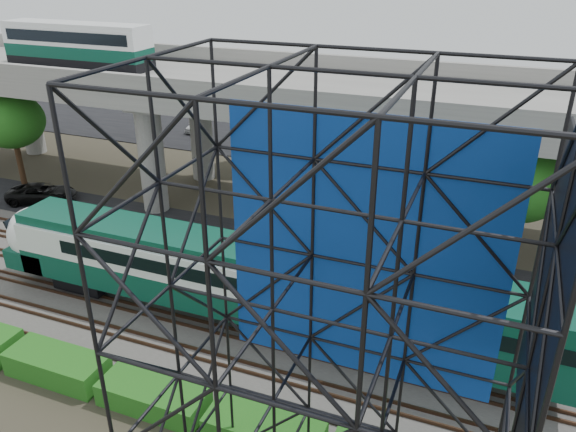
% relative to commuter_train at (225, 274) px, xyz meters
% --- Properties ---
extents(ground, '(140.00, 140.00, 0.00)m').
position_rel_commuter_train_xyz_m(ground, '(-1.15, -2.00, -2.88)').
color(ground, '#474233').
rests_on(ground, ground).
extents(ballast_bed, '(90.00, 12.00, 0.20)m').
position_rel_commuter_train_xyz_m(ballast_bed, '(-1.15, 0.00, -2.78)').
color(ballast_bed, slate).
rests_on(ballast_bed, ground).
extents(service_road, '(90.00, 5.00, 0.08)m').
position_rel_commuter_train_xyz_m(service_road, '(-1.15, 8.50, -2.84)').
color(service_road, black).
rests_on(service_road, ground).
extents(parking_lot, '(90.00, 18.00, 0.08)m').
position_rel_commuter_train_xyz_m(parking_lot, '(-1.15, 32.00, -2.84)').
color(parking_lot, black).
rests_on(parking_lot, ground).
extents(harbor_water, '(140.00, 40.00, 0.03)m').
position_rel_commuter_train_xyz_m(harbor_water, '(-1.15, 54.00, -2.87)').
color(harbor_water, '#476174').
rests_on(harbor_water, ground).
extents(rail_tracks, '(90.00, 9.52, 0.16)m').
position_rel_commuter_train_xyz_m(rail_tracks, '(-1.15, -0.00, -2.60)').
color(rail_tracks, '#472D1E').
rests_on(rail_tracks, ballast_bed).
extents(commuter_train, '(29.30, 3.06, 4.30)m').
position_rel_commuter_train_xyz_m(commuter_train, '(0.00, 0.00, 0.00)').
color(commuter_train, black).
rests_on(commuter_train, rail_tracks).
extents(overpass, '(80.00, 12.00, 12.40)m').
position_rel_commuter_train_xyz_m(overpass, '(-2.47, 14.00, 5.33)').
color(overpass, '#9E9B93').
rests_on(overpass, ground).
extents(scaffold_tower, '(9.36, 6.36, 15.00)m').
position_rel_commuter_train_xyz_m(scaffold_tower, '(8.39, -9.98, 4.59)').
color(scaffold_tower, black).
rests_on(scaffold_tower, ground).
extents(hedge_strip, '(34.60, 1.80, 1.20)m').
position_rel_commuter_train_xyz_m(hedge_strip, '(-0.14, -6.30, -2.32)').
color(hedge_strip, '#166018').
rests_on(hedge_strip, ground).
extents(trees, '(40.94, 16.94, 7.69)m').
position_rel_commuter_train_xyz_m(trees, '(-5.81, 14.17, 2.69)').
color(trees, '#382314').
rests_on(trees, ground).
extents(suv, '(5.44, 4.08, 1.37)m').
position_rel_commuter_train_xyz_m(suv, '(-19.87, 8.44, -2.11)').
color(suv, black).
rests_on(suv, service_road).
extents(parked_cars, '(36.57, 9.68, 1.31)m').
position_rel_commuter_train_xyz_m(parked_cars, '(-2.23, 31.71, -2.18)').
color(parked_cars, silver).
rests_on(parked_cars, parking_lot).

